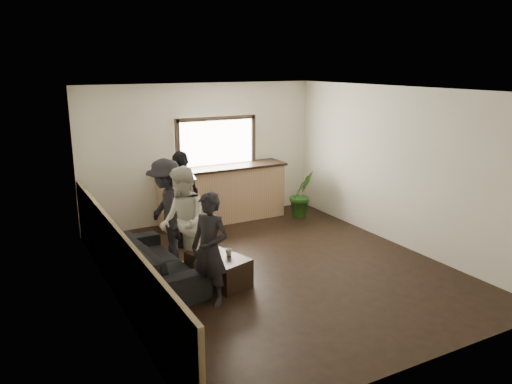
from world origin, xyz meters
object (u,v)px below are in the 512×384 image
sofa (155,262)px  person_c (167,210)px  person_d (183,199)px  bar_counter (222,190)px  coffee_table (218,269)px  person_b (183,223)px  person_a (210,249)px  potted_plant (302,194)px  cup_a (204,250)px  cup_b (229,252)px

sofa → person_c: 1.02m
person_c → person_d: 0.70m
bar_counter → person_c: 2.27m
coffee_table → person_b: person_b is taller
sofa → person_a: person_a is taller
bar_counter → potted_plant: (1.60, -0.54, -0.15)m
coffee_table → person_b: 0.88m
cup_a → person_d: person_d is taller
cup_b → person_c: size_ratio=0.06×
sofa → cup_a: 0.75m
cup_a → potted_plant: (3.07, 2.00, 0.02)m
sofa → person_a: bearing=-160.6°
coffee_table → potted_plant: (2.93, 2.19, 0.28)m
cup_b → person_a: size_ratio=0.07×
sofa → person_b: size_ratio=1.23×
cup_b → person_c: (-0.50, 1.30, 0.38)m
person_d → person_b: bearing=29.2°
coffee_table → person_a: 0.85m
person_a → person_d: 2.34m
cup_a → person_c: (-0.21, 1.04, 0.38)m
cup_a → bar_counter: bearing=60.0°
sofa → potted_plant: bearing=-69.7°
cup_b → potted_plant: potted_plant is taller
person_a → person_b: (0.00, 1.03, 0.08)m
coffee_table → person_a: (-0.35, -0.53, 0.56)m
sofa → coffee_table: size_ratio=2.19×
coffee_table → cup_a: size_ratio=8.28×
person_c → person_b: bearing=-0.1°
person_a → person_d: bearing=138.0°
coffee_table → potted_plant: potted_plant is taller
potted_plant → person_c: 3.43m
person_d → bar_counter: bearing=178.4°
coffee_table → cup_b: cup_b is taller
person_a → person_d: (0.46, 2.29, 0.09)m
cup_a → sofa: bearing=155.0°
bar_counter → coffee_table: bar_counter is taller
bar_counter → person_a: (-1.68, -3.27, 0.13)m
bar_counter → person_b: size_ratio=1.59×
bar_counter → coffee_table: (-1.33, -2.74, -0.43)m
person_a → person_d: size_ratio=0.90×
cup_a → potted_plant: bearing=33.2°
coffee_table → potted_plant: bearing=36.9°
cup_b → person_d: (-0.03, 1.82, 0.39)m
person_d → person_c: bearing=7.8°
sofa → person_b: bearing=-95.3°
person_b → person_a: bearing=7.2°
potted_plant → person_d: (-2.81, -0.44, 0.37)m
potted_plant → person_a: person_a is taller
sofa → potted_plant: (3.73, 1.69, 0.19)m
person_a → bar_counter: bearing=122.3°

